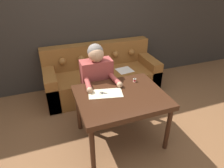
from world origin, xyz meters
name	(u,v)px	position (x,y,z in m)	size (l,w,h in m)	color
ground_plane	(124,137)	(0.00, 0.00, 0.00)	(16.00, 16.00, 0.00)	brown
wall_back	(89,19)	(0.00, 1.76, 1.30)	(8.00, 0.06, 2.60)	#2D2823
dining_table	(121,100)	(-0.06, 0.03, 0.64)	(1.11, 0.89, 0.72)	#381E11
couch	(101,76)	(0.08, 1.34, 0.31)	(2.08, 0.85, 0.89)	brown
person	(97,82)	(-0.20, 0.61, 0.63)	(0.49, 0.59, 1.21)	#33281E
pattern_paper_main	(105,93)	(-0.23, 0.12, 0.72)	(0.46, 0.31, 0.00)	beige
scissors	(105,93)	(-0.24, 0.13, 0.72)	(0.20, 0.13, 0.01)	silver
thread_spool	(135,80)	(0.25, 0.28, 0.74)	(0.04, 0.04, 0.05)	red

